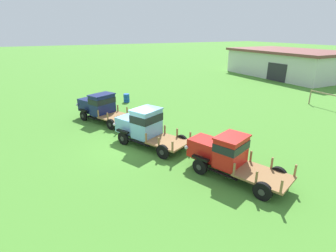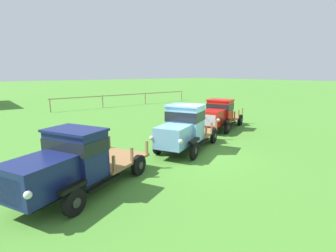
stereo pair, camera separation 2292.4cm
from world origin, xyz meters
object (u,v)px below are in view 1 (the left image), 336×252
at_px(vintage_truck_second_in_line, 144,125).
at_px(vintage_truck_midrow_center, 226,154).
at_px(farm_shed, 288,63).
at_px(oil_drum_beside_row, 127,98).
at_px(vintage_truck_foreground_near, 100,106).

height_order(vintage_truck_second_in_line, vintage_truck_midrow_center, vintage_truck_second_in_line).
bearing_deg(farm_shed, oil_drum_beside_row, -81.38).
distance_m(farm_shed, vintage_truck_second_in_line, 32.53).
bearing_deg(vintage_truck_foreground_near, vintage_truck_midrow_center, 17.84).
bearing_deg(vintage_truck_second_in_line, vintage_truck_midrow_center, 23.33).
relative_size(farm_shed, vintage_truck_midrow_center, 3.17).
relative_size(vintage_truck_foreground_near, oil_drum_beside_row, 6.72).
bearing_deg(oil_drum_beside_row, vintage_truck_midrow_center, 0.26).
height_order(farm_shed, oil_drum_beside_row, farm_shed).
xyz_separation_m(vintage_truck_foreground_near, vintage_truck_midrow_center, (11.05, 3.56, -0.03)).
bearing_deg(oil_drum_beside_row, vintage_truck_foreground_near, -39.50).
distance_m(vintage_truck_second_in_line, oil_drum_beside_row, 10.39).
relative_size(farm_shed, oil_drum_beside_row, 20.51).
distance_m(farm_shed, vintage_truck_midrow_center, 33.26).
height_order(vintage_truck_foreground_near, oil_drum_beside_row, vintage_truck_foreground_near).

